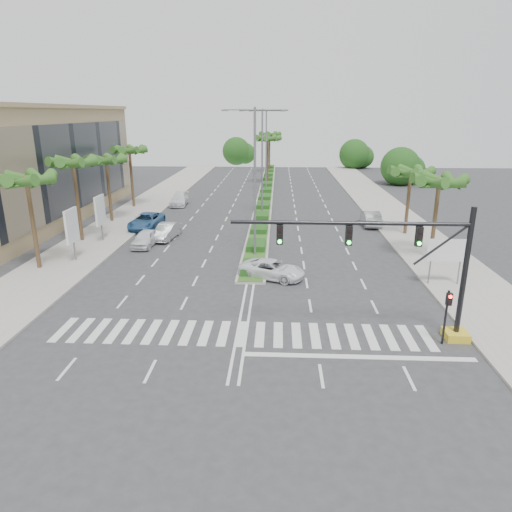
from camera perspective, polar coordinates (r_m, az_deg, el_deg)
The scene contains 28 objects.
ground at distance 25.39m, azimuth -1.79°, elevation -9.70°, with size 160.00×160.00×0.00m, color #333335.
footpath_right at distance 46.00m, azimuth 19.55°, elevation 1.98°, with size 6.00×120.00×0.15m, color gray.
footpath_left at distance 47.24m, azimuth -18.50°, elevation 2.48°, with size 6.00×120.00×0.15m, color gray.
median at distance 68.50m, azimuth 1.22°, elevation 7.86°, with size 2.20×75.00×0.20m, color gray.
median_grass at distance 68.48m, azimuth 1.22°, elevation 7.96°, with size 1.80×75.00×0.04m, color #28551D.
building at distance 56.23m, azimuth -27.37°, elevation 9.89°, with size 12.00×36.00×12.00m, color tan.
signal_gantry at distance 25.04m, azimuth 19.81°, elevation -2.56°, with size 12.60×1.20×7.20m.
pedestrian_signal at distance 25.37m, azimuth 22.79°, elevation -6.09°, with size 0.28×0.36×3.00m.
direction_sign at distance 33.88m, azimuth 22.74°, elevation 0.45°, with size 2.70×0.11×3.40m.
billboard_near at distance 39.16m, azimuth -22.04°, elevation 3.48°, with size 0.18×2.10×4.35m.
billboard_far at distance 44.54m, azimuth -18.92°, elevation 5.39°, with size 0.18×2.10×4.35m.
palm_left_near at distance 37.67m, azimuth -26.73°, elevation 8.18°, with size 4.57×4.68×7.55m.
palm_left_mid at distance 44.71m, azimuth -21.86°, elevation 10.48°, with size 4.57×4.68×7.95m.
palm_left_far at distance 52.12m, azimuth -18.20°, elevation 11.05°, with size 4.57×4.68×7.35m.
palm_left_end at distance 59.61m, azimuth -15.52°, elevation 12.37°, with size 4.57×4.68×7.75m.
palm_right_near at distance 38.99m, azimuth 21.90°, elevation 8.32°, with size 4.57×4.68×7.05m.
palm_right_far at distance 46.60m, azimuth 18.78°, elevation 9.60°, with size 4.57×4.68×6.75m.
palm_median_a at distance 77.65m, azimuth 1.48°, elevation 14.26°, with size 4.57×4.68×8.05m.
palm_median_b at distance 92.62m, azimuth 1.72°, elevation 14.78°, with size 4.57×4.68×8.05m.
streetlight_near at distance 36.86m, azimuth -0.14°, elevation 10.05°, with size 5.10×0.25×12.00m.
streetlight_mid at distance 52.75m, azimuth 0.78°, elevation 12.31°, with size 5.10×0.25×12.00m.
streetlight_far at distance 68.69m, azimuth 1.28°, elevation 13.52°, with size 5.10×0.25×12.00m.
car_parked_a at distance 42.41m, azimuth -13.67°, elevation 2.15°, with size 1.70×4.22×1.44m, color white.
car_parked_b at distance 44.41m, azimuth -11.12°, elevation 3.03°, with size 1.57×4.50×1.48m, color #AAABAF.
car_parked_c at distance 48.93m, azimuth -13.54°, elevation 4.27°, with size 2.62×5.69×1.58m, color #2F5E92.
car_parked_d at distance 60.65m, azimuth -9.56°, elevation 6.96°, with size 2.05×5.04×1.46m, color white.
car_crossing at distance 33.29m, azimuth 2.03°, elevation -1.67°, with size 2.22×4.82×1.34m, color white.
car_right at distance 50.37m, azimuth 14.15°, elevation 4.60°, with size 1.69×4.84×1.60m, color #AEAEB3.
Camera 1 is at (1.90, -22.50, 11.62)m, focal length 32.00 mm.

